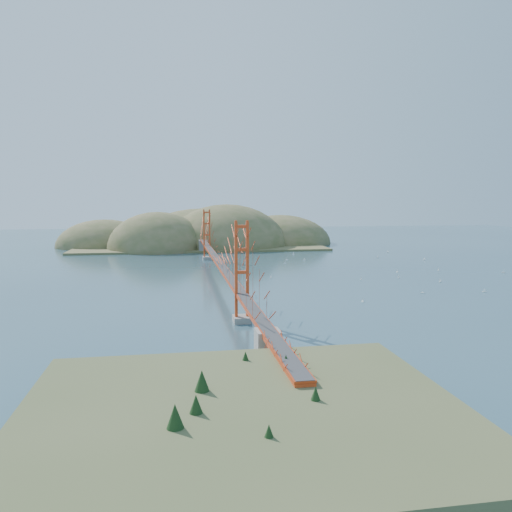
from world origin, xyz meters
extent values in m
plane|color=#2E4E5D|center=(0.00, 0.00, 0.00)|extent=(320.00, 320.00, 0.00)
cube|color=gray|center=(0.00, -30.00, 0.35)|extent=(2.00, 2.40, 0.70)
cube|color=gray|center=(0.00, 30.00, 0.35)|extent=(2.00, 2.40, 0.70)
cube|color=#BB3614|center=(0.00, 0.00, 3.30)|extent=(1.40, 92.00, 0.16)
cube|color=#BB3614|center=(0.00, 0.00, 3.10)|extent=(1.33, 92.00, 0.24)
cube|color=#38383A|center=(0.00, 0.00, 3.40)|extent=(1.19, 92.00, 0.03)
cube|color=gray|center=(0.00, -46.00, 1.65)|extent=(2.00, 2.20, 3.30)
cube|color=gray|center=(0.00, 46.00, 1.65)|extent=(2.20, 2.60, 3.30)
cube|color=#BB3614|center=(0.00, -52.00, 3.30)|extent=(1.40, 12.00, 0.16)
cube|color=#BB3614|center=(0.00, -52.00, 3.05)|extent=(1.33, 12.00, 0.30)
cube|color=gray|center=(0.00, -56.00, 1.47)|extent=(0.50, 0.70, 2.95)
cube|color=gray|center=(0.00, -53.00, 1.47)|extent=(0.50, 0.70, 2.95)
cube|color=gray|center=(0.00, -50.00, 1.47)|extent=(0.50, 0.70, 2.95)
cube|color=gray|center=(0.00, -48.00, 1.47)|extent=(0.50, 0.70, 2.95)
cube|color=#59544C|center=(0.00, -48.50, 0.12)|extent=(9.00, 6.00, 0.24)
cube|color=maroon|center=(0.40, -47.80, 0.61)|extent=(3.70, 2.30, 0.75)
cube|color=gray|center=(0.40, -47.80, 1.04)|extent=(3.70, 2.30, 0.10)
cylinder|color=white|center=(0.40, -47.80, 1.49)|extent=(0.03, 0.03, 1.00)
cube|color=#47522E|center=(-4.00, -60.00, 1.50)|extent=(24.00, 20.00, 3.00)
cube|color=#47522E|center=(-4.00, -51.00, 0.90)|extent=(24.00, 3.00, 1.80)
cone|color=black|center=(-9.92, -55.61, 3.59)|extent=(0.83, 0.83, 1.18)
cone|color=black|center=(0.35, -56.34, 3.42)|extent=(0.59, 0.59, 0.85)
cone|color=black|center=(-1.93, -63.38, 3.37)|extent=(0.51, 0.51, 0.73)
cone|color=black|center=(-12.57, -60.25, 3.30)|extent=(0.42, 0.42, 0.60)
cone|color=black|center=(-12.78, -57.46, 3.60)|extent=(0.84, 0.84, 1.20)
cone|color=black|center=(-0.45, -52.23, 3.45)|extent=(0.63, 0.63, 0.90)
cone|color=black|center=(-11.10, -62.97, 3.33)|extent=(0.46, 0.46, 0.65)
cube|color=olive|center=(0.00, 64.00, 0.25)|extent=(70.00, 40.00, 0.60)
ellipsoid|color=olive|center=(-12.00, 56.00, 0.00)|extent=(28.00, 28.00, 21.00)
ellipsoid|color=olive|center=(8.00, 62.00, 0.00)|extent=(36.00, 36.00, 25.00)
ellipsoid|color=olive|center=(26.00, 70.00, 0.00)|extent=(32.00, 32.00, 18.00)
ellipsoid|color=olive|center=(-28.00, 68.00, 0.00)|extent=(28.00, 28.00, 16.00)
ellipsoid|color=olive|center=(2.00, 78.00, 0.00)|extent=(44.00, 44.00, 22.00)
cube|color=white|center=(22.14, 25.45, 0.06)|extent=(0.56, 0.28, 0.10)
cylinder|color=white|center=(22.14, 25.45, 0.35)|extent=(0.02, 0.02, 0.59)
cube|color=white|center=(31.98, -2.90, 0.06)|extent=(0.49, 0.47, 0.09)
cylinder|color=white|center=(31.98, -2.90, 0.33)|extent=(0.01, 0.01, 0.56)
cube|color=white|center=(16.47, 20.54, 0.06)|extent=(0.60, 0.42, 0.11)
cylinder|color=white|center=(16.47, 20.54, 0.38)|extent=(0.02, 0.02, 0.63)
cube|color=white|center=(22.61, 37.97, 0.06)|extent=(0.44, 0.59, 0.10)
cylinder|color=white|center=(22.61, 37.97, 0.37)|extent=(0.02, 0.02, 0.62)
cube|color=white|center=(40.78, 27.10, 0.06)|extent=(0.56, 0.48, 0.10)
cylinder|color=white|center=(40.78, 27.10, 0.37)|extent=(0.02, 0.02, 0.61)
cube|color=white|center=(6.00, 9.33, 0.06)|extent=(0.55, 0.19, 0.10)
cylinder|color=white|center=(6.00, 9.33, 0.36)|extent=(0.02, 0.02, 0.60)
cube|color=white|center=(24.73, -3.40, 0.05)|extent=(0.43, 0.49, 0.09)
cylinder|color=white|center=(24.73, -3.40, 0.32)|extent=(0.01, 0.01, 0.54)
cube|color=white|center=(48.19, 37.95, 0.06)|extent=(0.61, 0.28, 0.11)
cylinder|color=white|center=(48.19, 37.95, 0.39)|extent=(0.02, 0.02, 0.64)
cube|color=white|center=(29.18, -16.87, 0.06)|extent=(0.56, 0.47, 0.10)
cylinder|color=white|center=(29.18, -16.87, 0.36)|extent=(0.02, 0.02, 0.61)
cube|color=white|center=(34.94, 3.95, 0.06)|extent=(0.25, 0.58, 0.10)
cylinder|color=white|center=(34.94, 3.95, 0.37)|extent=(0.02, 0.02, 0.62)
cube|color=white|center=(43.89, 4.59, 0.07)|extent=(0.45, 0.64, 0.11)
cylinder|color=white|center=(43.89, 4.59, 0.40)|extent=(0.02, 0.02, 0.67)
cube|color=white|center=(18.26, 26.56, 0.07)|extent=(0.65, 0.41, 0.11)
cylinder|color=white|center=(18.26, 26.56, 0.40)|extent=(0.02, 0.02, 0.67)
cube|color=white|center=(54.69, -0.11, 0.07)|extent=(0.64, 0.53, 0.11)
cylinder|color=white|center=(54.69, -0.11, 0.41)|extent=(0.02, 0.02, 0.69)
cube|color=white|center=(38.86, -17.63, 0.06)|extent=(0.58, 0.41, 0.10)
cylinder|color=white|center=(38.86, -17.63, 0.37)|extent=(0.02, 0.02, 0.61)
cube|color=white|center=(18.00, -21.37, 0.06)|extent=(0.27, 0.53, 0.09)
cylinder|color=white|center=(18.00, -21.37, 0.33)|extent=(0.01, 0.01, 0.55)
cube|color=white|center=(37.13, -7.97, 0.07)|extent=(0.61, 0.53, 0.11)
cylinder|color=white|center=(37.13, -7.97, 0.40)|extent=(0.02, 0.02, 0.67)
cube|color=white|center=(9.55, 1.39, 0.06)|extent=(0.23, 0.55, 0.10)
cylinder|color=white|center=(9.55, 1.39, 0.35)|extent=(0.02, 0.02, 0.59)
cube|color=white|center=(49.48, 20.84, 0.06)|extent=(0.57, 0.23, 0.10)
cylinder|color=white|center=(49.48, 20.84, 0.36)|extent=(0.02, 0.02, 0.61)
camera|label=1|loc=(-7.53, -85.57, 14.11)|focal=35.00mm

